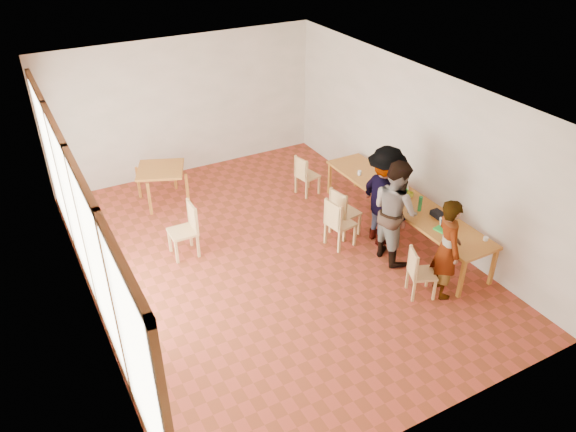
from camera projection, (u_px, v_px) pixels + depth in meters
name	position (u px, v px, depth m)	size (l,w,h in m)	color
ground	(270.00, 258.00, 9.91)	(8.00, 8.00, 0.00)	#9E3926
wall_back	(185.00, 106.00, 12.13)	(6.00, 0.10, 3.00)	silver
wall_front	(434.00, 334.00, 6.13)	(6.00, 0.10, 3.00)	silver
wall_right	(413.00, 146.00, 10.36)	(0.10, 8.00, 3.00)	silver
window_wall	(82.00, 230.00, 7.92)	(0.10, 8.00, 3.00)	white
ceiling	(267.00, 92.00, 8.34)	(6.00, 8.00, 0.04)	white
communal_table	(403.00, 201.00, 10.22)	(0.80, 4.00, 0.75)	#B27727
side_table	(161.00, 172.00, 11.28)	(0.90, 0.90, 0.75)	#B27727
chair_near	(418.00, 268.00, 8.78)	(0.51, 0.51, 0.45)	#DDB76E
chair_mid	(342.00, 208.00, 10.23)	(0.51, 0.51, 0.51)	#DDB76E
chair_far	(337.00, 219.00, 9.92)	(0.50, 0.50, 0.50)	#DDB76E
chair_empty	(304.00, 172.00, 11.59)	(0.47, 0.47, 0.46)	#DDB76E
chair_spare	(188.00, 224.00, 9.74)	(0.46, 0.46, 0.52)	#DDB76E
person_near	(447.00, 248.00, 8.66)	(0.62, 0.41, 1.70)	gray
person_mid	(395.00, 211.00, 9.49)	(0.90, 0.70, 1.85)	gray
person_far	(384.00, 196.00, 9.90)	(1.21, 0.69, 1.87)	gray
laptop_near	(443.00, 227.00, 9.28)	(0.23, 0.26, 0.19)	green
laptop_mid	(448.00, 217.00, 9.54)	(0.26, 0.29, 0.22)	green
laptop_far	(401.00, 186.00, 10.48)	(0.27, 0.30, 0.22)	green
yellow_mug	(410.00, 195.00, 10.20)	(0.13, 0.13, 0.11)	gold
green_bottle	(420.00, 204.00, 9.76)	(0.07, 0.07, 0.28)	#217E3B
clear_glass	(359.00, 173.00, 10.98)	(0.07, 0.07, 0.09)	silver
condiment_cup	(486.00, 239.00, 9.02)	(0.08, 0.08, 0.06)	white
pink_phone	(388.00, 182.00, 10.73)	(0.05, 0.10, 0.01)	#C03254
black_pouch	(438.00, 214.00, 9.64)	(0.16, 0.26, 0.09)	black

